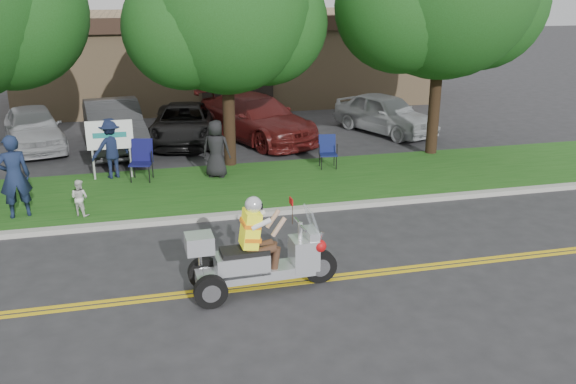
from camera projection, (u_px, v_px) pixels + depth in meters
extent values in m
plane|color=#28282B|center=(261.00, 274.00, 11.75)|extent=(120.00, 120.00, 0.00)
cube|color=gold|center=(267.00, 287.00, 11.21)|extent=(60.00, 0.10, 0.01)
cube|color=gold|center=(265.00, 283.00, 11.36)|extent=(60.00, 0.10, 0.01)
cube|color=#A8A89E|center=(236.00, 215.00, 14.53)|extent=(60.00, 0.25, 0.12)
cube|color=#194D14|center=(223.00, 187.00, 16.50)|extent=(60.00, 4.00, 0.10)
cube|color=#9E7F5B|center=(224.00, 56.00, 28.99)|extent=(18.00, 8.00, 4.00)
cube|color=black|center=(236.00, 24.00, 24.71)|extent=(18.00, 0.30, 0.60)
sphere|color=#1A4513|center=(9.00, 12.00, 15.80)|extent=(4.05, 4.05, 4.05)
cylinder|color=#332114|center=(228.00, 99.00, 17.78)|extent=(0.36, 0.36, 4.20)
sphere|color=#1A4513|center=(225.00, 8.00, 16.95)|extent=(4.80, 4.80, 4.80)
sphere|color=#1A4513|center=(266.00, 23.00, 17.64)|extent=(3.60, 3.60, 3.60)
sphere|color=#1A4513|center=(184.00, 28.00, 16.67)|extent=(3.36, 3.36, 3.36)
cylinder|color=#332114|center=(436.00, 82.00, 18.96)|extent=(0.36, 0.36, 4.76)
sphere|color=#1A4513|center=(479.00, 1.00, 18.77)|extent=(4.20, 4.20, 4.20)
sphere|color=#1A4513|center=(401.00, 6.00, 17.71)|extent=(3.92, 3.92, 3.92)
cylinder|color=silver|center=(94.00, 164.00, 16.87)|extent=(0.06, 0.06, 1.10)
cylinder|color=silver|center=(131.00, 162.00, 17.09)|extent=(0.06, 0.06, 1.10)
cube|color=white|center=(110.00, 135.00, 16.72)|extent=(1.25, 0.06, 0.80)
cylinder|color=black|center=(320.00, 266.00, 11.33)|extent=(0.64, 0.17, 0.63)
cylinder|color=black|center=(211.00, 292.00, 10.44)|extent=(0.60, 0.18, 0.59)
cylinder|color=black|center=(204.00, 273.00, 11.13)|extent=(0.60, 0.18, 0.59)
cube|color=silver|center=(259.00, 272.00, 11.01)|extent=(2.02, 0.57, 0.19)
cube|color=silver|center=(242.00, 263.00, 10.86)|extent=(0.97, 0.52, 0.37)
cube|color=black|center=(244.00, 251.00, 10.80)|extent=(0.86, 0.48, 0.11)
cube|color=silver|center=(304.00, 253.00, 11.14)|extent=(0.50, 0.53, 0.58)
cube|color=silver|center=(312.00, 221.00, 10.98)|extent=(0.22, 0.49, 0.51)
cube|color=silver|center=(199.00, 243.00, 10.51)|extent=(0.49, 0.46, 0.32)
sphere|color=#B20C0F|center=(319.00, 245.00, 11.01)|extent=(0.23, 0.23, 0.23)
cube|color=#FDFF1A|center=(250.00, 229.00, 10.69)|extent=(0.38, 0.44, 0.69)
sphere|color=silver|center=(253.00, 205.00, 10.56)|extent=(0.31, 0.31, 0.31)
cylinder|color=black|center=(131.00, 175.00, 16.64)|extent=(0.03, 0.03, 0.47)
cylinder|color=black|center=(149.00, 175.00, 16.65)|extent=(0.03, 0.03, 0.47)
cylinder|color=black|center=(134.00, 170.00, 17.08)|extent=(0.03, 0.03, 0.47)
cylinder|color=black|center=(153.00, 170.00, 17.09)|extent=(0.03, 0.03, 0.47)
cube|color=#0F0F47|center=(141.00, 164.00, 16.79)|extent=(0.69, 0.65, 0.04)
cube|color=#0F0F47|center=(142.00, 150.00, 16.92)|extent=(0.61, 0.30, 0.63)
cylinder|color=black|center=(322.00, 163.00, 17.81)|extent=(0.03, 0.03, 0.40)
cylinder|color=black|center=(336.00, 163.00, 17.85)|extent=(0.03, 0.03, 0.40)
cylinder|color=black|center=(320.00, 159.00, 18.19)|extent=(0.03, 0.03, 0.40)
cylinder|color=black|center=(334.00, 159.00, 18.23)|extent=(0.03, 0.03, 0.40)
cube|color=#10184B|center=(328.00, 154.00, 17.95)|extent=(0.56, 0.52, 0.04)
cube|color=#10184B|center=(327.00, 143.00, 18.06)|extent=(0.52, 0.22, 0.54)
imported|color=#16213E|center=(14.00, 176.00, 14.02)|extent=(0.82, 0.65, 1.96)
imported|color=#131B36|center=(111.00, 148.00, 16.93)|extent=(1.23, 0.95, 1.68)
imported|color=black|center=(216.00, 149.00, 17.00)|extent=(0.93, 0.78, 1.63)
imported|color=silver|center=(80.00, 198.00, 14.26)|extent=(0.54, 0.51, 0.88)
imported|color=#A1A3A8|center=(33.00, 128.00, 20.29)|extent=(2.68, 4.53, 1.44)
imported|color=#2D2D2F|center=(114.00, 126.00, 20.17)|extent=(2.33, 5.10, 1.62)
imported|color=black|center=(184.00, 124.00, 21.23)|extent=(2.87, 4.95, 1.30)
imported|color=#521413|center=(256.00, 118.00, 21.47)|extent=(4.25, 5.82, 1.57)
imported|color=#A9ADB0|center=(385.00, 113.00, 22.50)|extent=(3.28, 4.62, 1.46)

